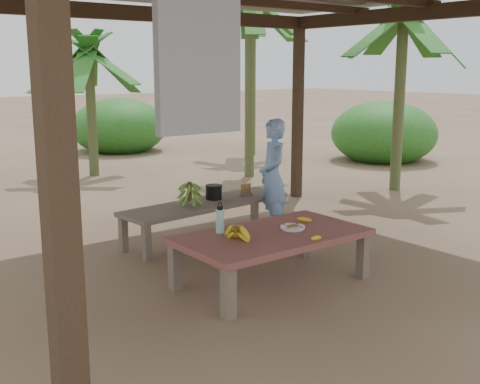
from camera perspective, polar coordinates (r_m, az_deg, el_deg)
ground at (r=6.29m, az=0.73°, el=-7.15°), size 80.00×80.00×0.00m
work_table at (r=5.72m, az=3.05°, el=-4.53°), size 1.80×1.01×0.50m
bench at (r=7.25m, az=-3.18°, el=-1.38°), size 2.25×0.81×0.45m
ripe_banana_bunch at (r=5.42m, az=-0.43°, el=-3.89°), size 0.31×0.28×0.15m
plate at (r=5.84m, az=5.01°, el=-3.37°), size 0.24×0.24×0.04m
loose_banana_front at (r=5.50m, az=7.24°, el=-4.35°), size 0.18×0.08×0.04m
loose_banana_side at (r=6.14m, az=6.14°, el=-2.60°), size 0.15×0.13×0.04m
water_flask at (r=5.68m, az=-1.91°, el=-2.67°), size 0.08×0.08×0.29m
green_banana_stalk at (r=7.05m, az=-4.81°, el=-0.10°), size 0.28×0.28×0.29m
cooking_pot at (r=7.38m, az=-2.50°, el=-0.03°), size 0.20×0.20×0.17m
skewer_rack at (r=7.57m, az=0.56°, el=0.55°), size 0.19×0.10×0.24m
woman at (r=7.43m, az=3.11°, el=1.46°), size 0.52×0.61×1.43m
banana_plant_ne at (r=11.37m, az=0.93°, el=16.74°), size 1.80×1.80×3.53m
banana_plant_n at (r=11.74m, az=-14.13°, el=11.74°), size 1.80×1.80×2.59m
banana_plant_e at (r=10.39m, az=15.20°, el=14.77°), size 1.80×1.80×3.15m
banana_plant_far at (r=14.29m, az=1.16°, el=16.33°), size 1.80×1.80×3.70m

